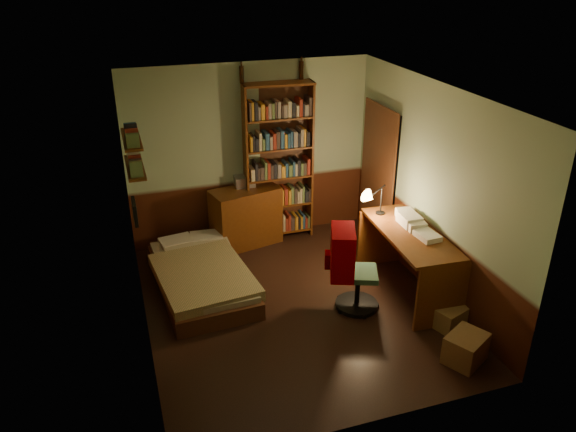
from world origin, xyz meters
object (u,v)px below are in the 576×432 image
object	(u,v)px
bed	(201,268)
desk	(408,262)
bookshelf	(279,164)
mini_stereo	(245,181)
dresser	(246,217)
cardboard_box_a	(466,348)
desk_lamp	(382,191)
office_chair	(359,272)
cardboard_box_b	(449,317)

from	to	relation	value
bed	desk	distance (m)	2.61
bookshelf	desk	bearing A→B (deg)	-58.18
mini_stereo	dresser	bearing A→B (deg)	-101.60
mini_stereo	bookshelf	bearing A→B (deg)	-2.93
mini_stereo	cardboard_box_a	distance (m)	3.81
desk_lamp	office_chair	xyz separation A→B (m)	(-0.61, -0.71, -0.67)
desk	office_chair	bearing A→B (deg)	-167.79
dresser	desk_lamp	distance (m)	2.11
bed	mini_stereo	distance (m)	1.57
mini_stereo	desk_lamp	size ratio (longest dim) A/B	0.45
dresser	mini_stereo	world-z (taller)	mini_stereo
desk_lamp	cardboard_box_b	distance (m)	1.76
cardboard_box_a	bookshelf	bearing A→B (deg)	106.58
mini_stereo	desk_lamp	xyz separation A→B (m)	(1.44, -1.44, 0.23)
office_chair	cardboard_box_b	distance (m)	1.15
bed	cardboard_box_b	xyz separation A→B (m)	(2.56, -1.71, -0.16)
office_chair	desk_lamp	bearing A→B (deg)	70.33
bookshelf	office_chair	xyz separation A→B (m)	(0.34, -2.11, -0.67)
bookshelf	cardboard_box_a	bearing A→B (deg)	-69.66
bookshelf	bed	bearing A→B (deg)	-138.06
mini_stereo	bookshelf	xyz separation A→B (m)	(0.50, -0.04, 0.22)
bookshelf	cardboard_box_a	size ratio (longest dim) A/B	5.49
dresser	office_chair	distance (m)	2.20
bookshelf	desk_lamp	bearing A→B (deg)	-52.30
mini_stereo	cardboard_box_b	bearing A→B (deg)	-57.70
bed	desk_lamp	world-z (taller)	desk_lamp
cardboard_box_a	cardboard_box_b	world-z (taller)	cardboard_box_a
bed	bookshelf	world-z (taller)	bookshelf
cardboard_box_b	desk_lamp	bearing A→B (deg)	99.71
bookshelf	cardboard_box_a	distance (m)	3.66
desk_lamp	bookshelf	bearing A→B (deg)	135.62
desk	cardboard_box_a	size ratio (longest dim) A/B	3.75
desk	desk_lamp	size ratio (longest dim) A/B	2.53
bed	cardboard_box_a	xyz separation A→B (m)	(2.38, -2.29, -0.13)
bed	dresser	size ratio (longest dim) A/B	1.98
mini_stereo	desk	xyz separation A→B (m)	(1.56, -2.03, -0.51)
desk	cardboard_box_b	xyz separation A→B (m)	(0.12, -0.81, -0.30)
cardboard_box_b	cardboard_box_a	bearing A→B (deg)	-107.03
office_chair	cardboard_box_b	bearing A→B (deg)	-18.28
bed	bookshelf	distance (m)	1.96
desk_lamp	cardboard_box_a	world-z (taller)	desk_lamp
bed	cardboard_box_a	size ratio (longest dim) A/B	4.54
dresser	cardboard_box_a	world-z (taller)	dresser
dresser	desk	distance (m)	2.48
dresser	office_chair	xyz separation A→B (m)	(0.87, -2.02, 0.06)
bookshelf	cardboard_box_b	xyz separation A→B (m)	(1.18, -2.80, -1.03)
desk_lamp	cardboard_box_a	xyz separation A→B (m)	(0.06, -1.97, -1.01)
office_chair	cardboard_box_a	size ratio (longest dim) A/B	2.34
mini_stereo	desk	size ratio (longest dim) A/B	0.18
bookshelf	desk_lamp	xyz separation A→B (m)	(0.94, -1.40, 0.00)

